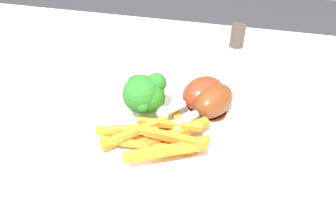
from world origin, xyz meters
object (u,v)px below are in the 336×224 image
(chicken_drumstick_far, at_px, (201,94))
(broccoli_floret_front, at_px, (147,97))
(dining_table, at_px, (135,175))
(fork, at_px, (325,99))
(carrot_fries_pile, at_px, (157,137))
(broccoli_floret_middle, at_px, (143,93))
(dinner_plate, at_px, (168,126))
(chicken_drumstick_near, at_px, (211,102))
(pepper_shaker, at_px, (237,36))

(chicken_drumstick_far, bearing_deg, broccoli_floret_front, -148.06)
(dining_table, xyz_separation_m, chicken_drumstick_far, (0.10, 0.05, 0.15))
(dining_table, height_order, fork, fork)
(carrot_fries_pile, bearing_deg, broccoli_floret_middle, 121.82)
(dining_table, height_order, chicken_drumstick_far, chicken_drumstick_far)
(broccoli_floret_front, bearing_deg, dining_table, -159.81)
(dining_table, relative_size, fork, 5.50)
(broccoli_floret_front, height_order, carrot_fries_pile, broccoli_floret_front)
(dinner_plate, bearing_deg, fork, 29.32)
(broccoli_floret_front, distance_m, chicken_drumstick_near, 0.09)
(carrot_fries_pile, distance_m, chicken_drumstick_near, 0.10)
(chicken_drumstick_near, relative_size, pepper_shaker, 2.51)
(dining_table, bearing_deg, chicken_drumstick_far, 28.95)
(dining_table, bearing_deg, chicken_drumstick_near, 18.35)
(dining_table, height_order, pepper_shaker, pepper_shaker)
(broccoli_floret_front, height_order, chicken_drumstick_far, broccoli_floret_front)
(broccoli_floret_middle, bearing_deg, broccoli_floret_front, -27.24)
(dinner_plate, relative_size, chicken_drumstick_near, 2.14)
(dinner_plate, relative_size, pepper_shaker, 5.38)
(dinner_plate, distance_m, chicken_drumstick_far, 0.07)
(dinner_plate, relative_size, broccoli_floret_middle, 3.72)
(carrot_fries_pile, bearing_deg, pepper_shaker, 77.18)
(fork, bearing_deg, dinner_plate, 126.61)
(pepper_shaker, bearing_deg, dinner_plate, -104.54)
(broccoli_floret_middle, distance_m, carrot_fries_pile, 0.07)
(dining_table, xyz_separation_m, pepper_shaker, (0.13, 0.29, 0.14))
(dining_table, xyz_separation_m, fork, (0.29, 0.13, 0.11))
(dinner_plate, bearing_deg, dining_table, -176.26)
(chicken_drumstick_far, height_order, pepper_shaker, chicken_drumstick_far)
(pepper_shaker, bearing_deg, broccoli_floret_middle, -111.90)
(carrot_fries_pile, height_order, chicken_drumstick_near, chicken_drumstick_near)
(dinner_plate, relative_size, carrot_fries_pile, 1.65)
(broccoli_floret_front, xyz_separation_m, fork, (0.26, 0.12, -0.05))
(broccoli_floret_middle, xyz_separation_m, chicken_drumstick_far, (0.08, 0.04, -0.02))
(dinner_plate, height_order, pepper_shaker, pepper_shaker)
(chicken_drumstick_far, distance_m, pepper_shaker, 0.24)
(carrot_fries_pile, bearing_deg, broccoli_floret_front, 118.46)
(dinner_plate, distance_m, chicken_drumstick_near, 0.07)
(dinner_plate, height_order, chicken_drumstick_far, chicken_drumstick_far)
(broccoli_floret_middle, relative_size, chicken_drumstick_far, 0.61)
(broccoli_floret_front, relative_size, fork, 0.31)
(chicken_drumstick_near, height_order, fork, chicken_drumstick_near)
(dining_table, distance_m, chicken_drumstick_near, 0.19)
(carrot_fries_pile, distance_m, fork, 0.29)
(dining_table, distance_m, carrot_fries_pile, 0.16)
(carrot_fries_pile, height_order, pepper_shaker, carrot_fries_pile)
(chicken_drumstick_far, bearing_deg, fork, 22.64)
(pepper_shaker, bearing_deg, chicken_drumstick_near, -94.45)
(chicken_drumstick_near, distance_m, fork, 0.20)
(broccoli_floret_front, distance_m, carrot_fries_pile, 0.06)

